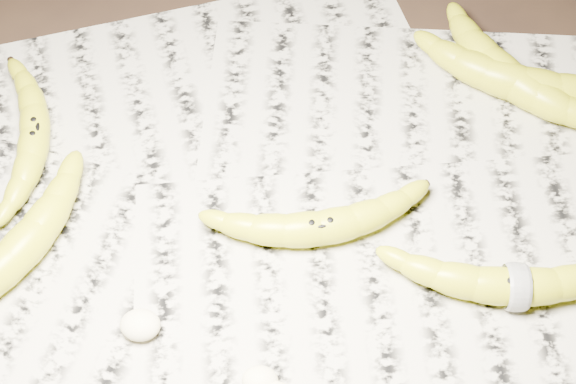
# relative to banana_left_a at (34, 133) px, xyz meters

# --- Properties ---
(ground) EXTENTS (3.00, 3.00, 0.00)m
(ground) POSITION_rel_banana_left_a_xyz_m (0.27, -0.10, -0.02)
(ground) COLOR black
(ground) RESTS_ON ground
(newspaper_patch) EXTENTS (0.90, 0.70, 0.01)m
(newspaper_patch) POSITION_rel_banana_left_a_xyz_m (0.29, -0.09, -0.02)
(newspaper_patch) COLOR #ADA794
(newspaper_patch) RESTS_ON ground
(banana_left_a) EXTENTS (0.09, 0.19, 0.03)m
(banana_left_a) POSITION_rel_banana_left_a_xyz_m (0.00, 0.00, 0.00)
(banana_left_a) COLOR gold
(banana_left_a) RESTS_ON newspaper_patch
(banana_left_b) EXTENTS (0.16, 0.21, 0.04)m
(banana_left_b) POSITION_rel_banana_left_a_xyz_m (0.02, -0.14, 0.00)
(banana_left_b) COLOR gold
(banana_left_b) RESTS_ON newspaper_patch
(banana_center) EXTENTS (0.20, 0.10, 0.04)m
(banana_center) POSITION_rel_banana_left_a_xyz_m (0.30, -0.09, 0.00)
(banana_center) COLOR gold
(banana_center) RESTS_ON newspaper_patch
(banana_taped) EXTENTS (0.22, 0.07, 0.04)m
(banana_taped) POSITION_rel_banana_left_a_xyz_m (0.48, -0.13, 0.00)
(banana_taped) COLOR gold
(banana_taped) RESTS_ON newspaper_patch
(banana_upper_a) EXTENTS (0.22, 0.11, 0.04)m
(banana_upper_a) POSITION_rel_banana_left_a_xyz_m (0.50, 0.11, 0.00)
(banana_upper_a) COLOR gold
(banana_upper_a) RESTS_ON newspaper_patch
(banana_upper_b) EXTENTS (0.19, 0.18, 0.04)m
(banana_upper_b) POSITION_rel_banana_left_a_xyz_m (0.49, 0.12, 0.00)
(banana_upper_b) COLOR gold
(banana_upper_b) RESTS_ON newspaper_patch
(measuring_tape) EXTENTS (0.01, 0.05, 0.05)m
(measuring_tape) POSITION_rel_banana_left_a_xyz_m (0.48, -0.13, 0.00)
(measuring_tape) COLOR white
(measuring_tape) RESTS_ON newspaper_patch
(flesh_chunk_a) EXTENTS (0.04, 0.03, 0.02)m
(flesh_chunk_a) POSITION_rel_banana_left_a_xyz_m (0.15, -0.20, -0.01)
(flesh_chunk_a) COLOR beige
(flesh_chunk_a) RESTS_ON newspaper_patch
(flesh_chunk_c) EXTENTS (0.03, 0.03, 0.02)m
(flesh_chunk_c) POSITION_rel_banana_left_a_xyz_m (0.26, -0.24, -0.01)
(flesh_chunk_c) COLOR beige
(flesh_chunk_c) RESTS_ON newspaper_patch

